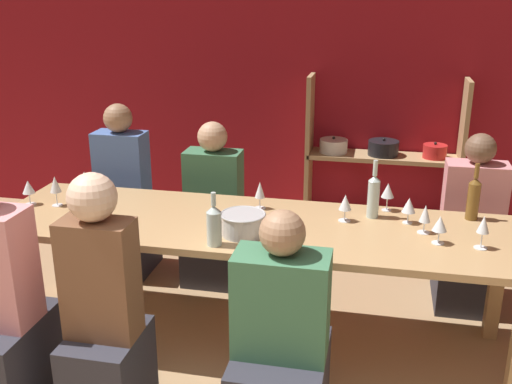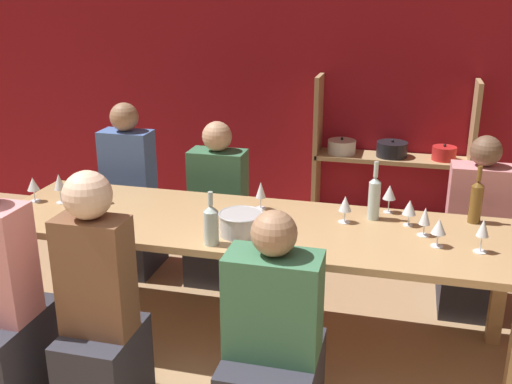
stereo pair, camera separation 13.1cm
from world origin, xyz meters
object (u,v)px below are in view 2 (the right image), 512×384
object	(u,v)px
mixing_bowl	(241,223)
wine_bottle_green	(211,224)
person_far_b	(474,247)
wine_glass_red_b	(409,208)
wine_glass_white_b	(483,229)
person_far_a	(219,222)
person_near_b	(100,323)
wine_glass_red_c	(33,185)
cell_phone	(246,217)
wine_glass_white_a	(390,193)
wine_glass_empty_c	(89,176)
wine_bottle_amber	(476,201)
wine_glass_empty_a	(425,217)
wine_glass_empty_d	(99,184)
wine_glass_white_e	(59,183)
dining_table	(252,236)
wine_glass_empty_b	(439,227)
person_near_c	(273,358)
person_far_c	(131,209)
wine_bottle_dark	(374,197)
wine_glass_white_d	(261,191)
wine_glass_white_c	(345,205)
wine_glass_red_a	(266,227)
shelf_unit	(388,177)

from	to	relation	value
mixing_bowl	wine_bottle_green	distance (m)	0.21
person_far_b	wine_glass_red_b	bearing A→B (deg)	52.82
wine_glass_white_b	person_far_a	size ratio (longest dim) A/B	0.15
wine_glass_white_b	person_near_b	size ratio (longest dim) A/B	0.14
wine_glass_red_c	cell_phone	xyz separation A→B (m)	(1.34, 0.05, -0.10)
person_far_b	mixing_bowl	bearing A→B (deg)	35.27
wine_bottle_green	wine_glass_white_a	world-z (taller)	wine_bottle_green
wine_glass_white_b	wine_glass_red_c	size ratio (longest dim) A/B	1.15
wine_glass_empty_c	wine_glass_red_b	distance (m)	1.99
wine_bottle_amber	wine_glass_empty_a	world-z (taller)	wine_bottle_amber
wine_glass_empty_a	wine_glass_empty_d	bearing A→B (deg)	179.02
wine_glass_white_e	person_far_b	size ratio (longest dim) A/B	0.16
dining_table	wine_glass_red_c	world-z (taller)	wine_glass_red_c
wine_glass_empty_b	wine_glass_empty_d	bearing A→B (deg)	175.37
wine_glass_empty_d	wine_bottle_amber	bearing A→B (deg)	6.03
wine_glass_white_b	person_near_c	size ratio (longest dim) A/B	0.16
person_far_c	wine_glass_red_b	bearing A→B (deg)	164.17
wine_bottle_amber	wine_glass_red_b	bearing A→B (deg)	-158.95
mixing_bowl	wine_glass_empty_b	bearing A→B (deg)	5.29
mixing_bowl	wine_glass_white_a	world-z (taller)	wine_glass_white_a
wine_glass_empty_c	wine_glass_red_b	bearing A→B (deg)	-1.37
wine_bottle_dark	wine_glass_empty_a	size ratio (longest dim) A/B	2.12
person_far_a	wine_bottle_green	bearing A→B (deg)	106.10
dining_table	wine_glass_red_c	bearing A→B (deg)	179.60
wine_glass_white_d	wine_glass_white_e	world-z (taller)	wine_glass_white_e
person_far_a	person_near_c	world-z (taller)	person_far_a
cell_phone	person_far_a	distance (m)	0.88
person_near_c	mixing_bowl	bearing A→B (deg)	118.56
person_near_c	wine_bottle_dark	bearing A→B (deg)	69.05
wine_glass_white_a	wine_glass_red_b	distance (m)	0.21
wine_glass_white_d	person_far_c	xyz separation A→B (m)	(-1.11, 0.51, -0.41)
wine_glass_white_a	person_near_c	xyz separation A→B (m)	(-0.45, -1.09, -0.48)
wine_bottle_dark	wine_glass_empty_c	world-z (taller)	wine_bottle_dark
wine_glass_white_a	person_near_c	world-z (taller)	person_near_c
wine_bottle_green	wine_glass_white_e	bearing A→B (deg)	161.68
wine_glass_empty_d	wine_glass_empty_b	bearing A→B (deg)	-4.63
wine_glass_white_c	wine_glass_empty_b	world-z (taller)	wine_glass_white_c
wine_glass_empty_a	wine_glass_empty_c	size ratio (longest dim) A/B	1.01
wine_glass_white_a	wine_glass_empty_b	size ratio (longest dim) A/B	1.11
person_near_c	cell_phone	bearing A→B (deg)	113.29
wine_glass_red_a	cell_phone	world-z (taller)	wine_glass_red_a
mixing_bowl	wine_bottle_amber	size ratio (longest dim) A/B	0.74
wine_bottle_green	shelf_unit	bearing A→B (deg)	69.09
person_near_c	shelf_unit	bearing A→B (deg)	81.01
wine_glass_red_a	wine_glass_red_c	world-z (taller)	wine_glass_red_a
person_far_c	cell_phone	bearing A→B (deg)	147.67
wine_glass_empty_c	wine_glass_white_d	world-z (taller)	wine_glass_white_d
person_far_b	wine_glass_empty_c	bearing A→B (deg)	12.20
shelf_unit	person_far_c	bearing A→B (deg)	-149.28
person_near_b	wine_glass_empty_a	bearing A→B (deg)	28.34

